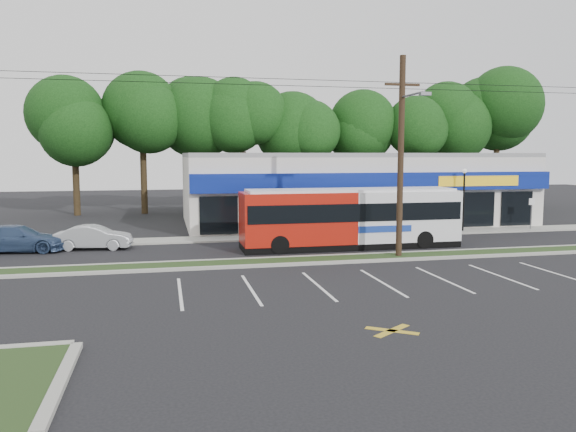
# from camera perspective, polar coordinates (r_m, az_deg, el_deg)

# --- Properties ---
(ground) EXTENTS (120.00, 120.00, 0.00)m
(ground) POSITION_cam_1_polar(r_m,az_deg,el_deg) (26.99, 6.15, -4.87)
(ground) COLOR black
(ground) RESTS_ON ground
(grass_strip) EXTENTS (40.00, 1.60, 0.12)m
(grass_strip) POSITION_cam_1_polar(r_m,az_deg,el_deg) (27.91, 5.50, -4.36)
(grass_strip) COLOR #233616
(grass_strip) RESTS_ON ground
(curb_south) EXTENTS (40.00, 0.25, 0.14)m
(curb_south) POSITION_cam_1_polar(r_m,az_deg,el_deg) (27.12, 6.05, -4.66)
(curb_south) COLOR #9E9E93
(curb_south) RESTS_ON ground
(curb_north) EXTENTS (40.00, 0.25, 0.14)m
(curb_north) POSITION_cam_1_polar(r_m,az_deg,el_deg) (28.71, 4.97, -4.04)
(curb_north) COLOR #9E9E93
(curb_north) RESTS_ON ground
(sidewalk) EXTENTS (32.00, 2.20, 0.10)m
(sidewalk) POSITION_cam_1_polar(r_m,az_deg,el_deg) (37.02, 9.06, -1.80)
(sidewalk) COLOR #9E9E93
(sidewalk) RESTS_ON ground
(strip_mall) EXTENTS (25.00, 12.55, 5.30)m
(strip_mall) POSITION_cam_1_polar(r_m,az_deg,el_deg) (43.40, 6.39, 2.88)
(strip_mall) COLOR beige
(strip_mall) RESTS_ON ground
(utility_pole) EXTENTS (50.00, 2.77, 10.00)m
(utility_pole) POSITION_cam_1_polar(r_m,az_deg,el_deg) (28.37, 11.14, 6.59)
(utility_pole) COLOR black
(utility_pole) RESTS_ON ground
(lamp_post) EXTENTS (0.30, 0.30, 4.25)m
(lamp_post) POSITION_cam_1_polar(r_m,az_deg,el_deg) (39.17, 17.43, 2.29)
(lamp_post) COLOR black
(lamp_post) RESTS_ON ground
(sign_post) EXTENTS (0.45, 0.10, 2.23)m
(sign_post) POSITION_cam_1_polar(r_m,az_deg,el_deg) (41.79, 23.50, 0.75)
(sign_post) COLOR #59595E
(sign_post) RESTS_ON ground
(tree_line) EXTENTS (46.76, 6.76, 11.83)m
(tree_line) POSITION_cam_1_polar(r_m,az_deg,el_deg) (52.69, 1.31, 9.78)
(tree_line) COLOR black
(tree_line) RESTS_ON ground
(metrobus) EXTENTS (12.31, 2.64, 3.31)m
(metrobus) POSITION_cam_1_polar(r_m,az_deg,el_deg) (31.46, 6.40, -0.05)
(metrobus) COLOR #AD180D
(metrobus) RESTS_ON ground
(car_dark) EXTENTS (4.21, 2.21, 1.36)m
(car_dark) POSITION_cam_1_polar(r_m,az_deg,el_deg) (35.54, 11.12, -1.14)
(car_dark) COLOR black
(car_dark) RESTS_ON ground
(car_silver) EXTENTS (4.17, 1.90, 1.33)m
(car_silver) POSITION_cam_1_polar(r_m,az_deg,el_deg) (32.64, -19.10, -2.06)
(car_silver) COLOR #A8AAB0
(car_silver) RESTS_ON ground
(car_blue) EXTENTS (5.12, 2.50, 1.44)m
(car_blue) POSITION_cam_1_polar(r_m,az_deg,el_deg) (33.31, -25.76, -2.08)
(car_blue) COLOR navy
(car_blue) RESTS_ON ground
(pedestrian_a) EXTENTS (0.68, 0.59, 1.56)m
(pedestrian_a) POSITION_cam_1_polar(r_m,az_deg,el_deg) (33.68, 6.42, -1.30)
(pedestrian_a) COLOR beige
(pedestrian_a) RESTS_ON ground
(pedestrian_b) EXTENTS (0.94, 0.88, 1.54)m
(pedestrian_b) POSITION_cam_1_polar(r_m,az_deg,el_deg) (38.02, 14.64, -0.62)
(pedestrian_b) COLOR beige
(pedestrian_b) RESTS_ON ground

